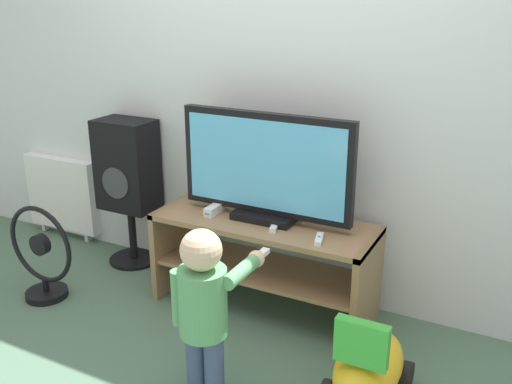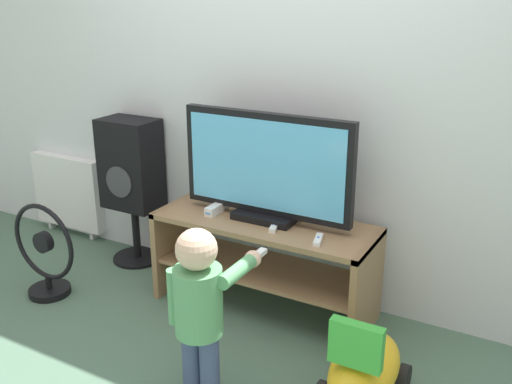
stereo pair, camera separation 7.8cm
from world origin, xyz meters
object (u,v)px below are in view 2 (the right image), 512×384
Objects in this scene: remote_primary at (318,240)px; ride_on_toy at (364,369)px; child at (200,302)px; speaker_tower at (131,169)px; game_console at (216,208)px; remote_secondary at (274,227)px; radiator at (68,192)px; floor_fan at (45,255)px; television at (266,169)px.

remote_primary is 0.67m from ride_on_toy.
child is 0.76m from ride_on_toy.
game_console is at bearing -12.17° from speaker_tower.
radiator is (-1.86, 0.31, -0.22)m from remote_secondary.
child is (0.03, -0.73, -0.07)m from remote_secondary.
floor_fan is (-1.30, -0.42, -0.29)m from remote_secondary.
floor_fan reaches higher than remote_primary.
game_console is 1.31× the size of remote_primary.
game_console is at bearing 27.14° from floor_fan.
remote_secondary is 0.73m from child.
remote_secondary is at bearing 146.25° from ride_on_toy.
child is at bearing -109.44° from remote_primary.
remote_primary is 1.00× the size of remote_secondary.
child is 0.84× the size of speaker_tower.
radiator is (-2.13, 0.35, -0.22)m from remote_primary.
remote_secondary is 0.88m from ride_on_toy.
remote_secondary is 0.16× the size of child.
television reaches higher than game_console.
game_console is at bearing 155.09° from ride_on_toy.
radiator is at bearing 171.92° from speaker_tower.
speaker_tower is 1.58× the size of radiator.
television is 1.14m from ride_on_toy.
radiator is (-0.57, 0.73, 0.07)m from floor_fan.
game_console is at bearing -10.18° from radiator.
child reaches higher than remote_secondary.
television is 1.60× the size of radiator.
speaker_tower reaches higher than child.
remote_secondary is 1.90m from radiator.
television is 7.30× the size of remote_primary.
remote_primary is at bearing 134.77° from ride_on_toy.
speaker_tower is 0.79m from radiator.
speaker_tower is (-1.17, 0.94, 0.16)m from child.
remote_primary is 1.64m from floor_fan.
television is 1.42m from floor_fan.
remote_primary is 0.16× the size of child.
speaker_tower is at bearing 169.68° from remote_secondary.
radiator is (-1.89, 1.04, -0.15)m from child.
child is at bearing -81.31° from television.
speaker_tower is at bearing -8.08° from radiator.
speaker_tower is 1.98m from ride_on_toy.
remote_secondary is 0.23× the size of floor_fan.
floor_fan is at bearing 166.69° from child.
television reaches higher than remote_secondary.
game_console is 0.89m from child.
remote_primary is at bearing 13.48° from floor_fan.
speaker_tower reaches higher than remote_secondary.
ride_on_toy is (0.67, -0.45, -0.36)m from remote_secondary.
television is 1.89× the size of ride_on_toy.
radiator reaches higher than remote_primary.
floor_fan is (-1.56, -0.38, -0.29)m from remote_primary.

